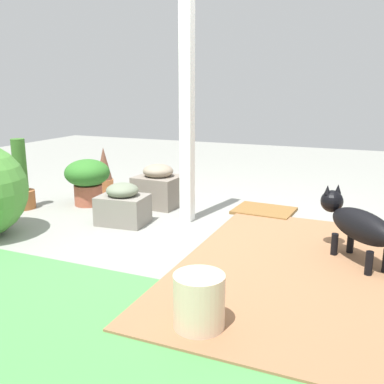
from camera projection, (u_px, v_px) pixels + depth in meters
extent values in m
plane|color=gray|center=(200.00, 232.00, 3.81)|extent=(12.00, 12.00, 0.00)
cube|color=#946644|center=(312.00, 271.00, 2.99)|extent=(1.80, 2.40, 0.02)
cube|color=white|center=(187.00, 98.00, 3.88)|extent=(0.11, 0.11, 2.31)
cube|color=gray|center=(158.00, 191.00, 4.63)|extent=(0.48, 0.43, 0.32)
ellipsoid|color=gray|center=(158.00, 171.00, 4.57)|extent=(0.32, 0.32, 0.15)
cube|color=gray|center=(123.00, 210.00, 4.03)|extent=(0.47, 0.38, 0.27)
ellipsoid|color=slate|center=(122.00, 190.00, 3.99)|extent=(0.30, 0.30, 0.13)
cylinder|color=#A9563F|center=(88.00, 195.00, 4.69)|extent=(0.30, 0.30, 0.22)
ellipsoid|color=#307026|center=(87.00, 173.00, 4.63)|extent=(0.48, 0.48, 0.29)
cylinder|color=#CB7541|center=(105.00, 186.00, 5.21)|extent=(0.21, 0.21, 0.17)
cone|color=brown|center=(104.00, 163.00, 5.14)|extent=(0.19, 0.19, 0.38)
cylinder|color=#9E5A30|center=(23.00, 199.00, 4.55)|extent=(0.25, 0.25, 0.19)
cylinder|color=#376927|center=(20.00, 165.00, 4.46)|extent=(0.14, 0.14, 0.54)
ellipsoid|color=black|center=(362.00, 226.00, 3.04)|extent=(0.55, 0.59, 0.22)
sphere|color=black|center=(332.00, 201.00, 3.35)|extent=(0.17, 0.17, 0.17)
cone|color=black|center=(328.00, 190.00, 3.32)|extent=(0.05, 0.05, 0.07)
cone|color=black|center=(338.00, 189.00, 3.34)|extent=(0.05, 0.05, 0.07)
cylinder|color=black|center=(334.00, 245.00, 3.25)|extent=(0.05, 0.05, 0.18)
cylinder|color=black|center=(350.00, 243.00, 3.29)|extent=(0.05, 0.05, 0.18)
cylinder|color=black|center=(369.00, 264.00, 2.90)|extent=(0.05, 0.05, 0.18)
cylinder|color=beige|center=(199.00, 302.00, 2.26)|extent=(0.27, 0.27, 0.31)
cube|color=brown|center=(264.00, 211.00, 4.43)|extent=(0.61, 0.49, 0.03)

